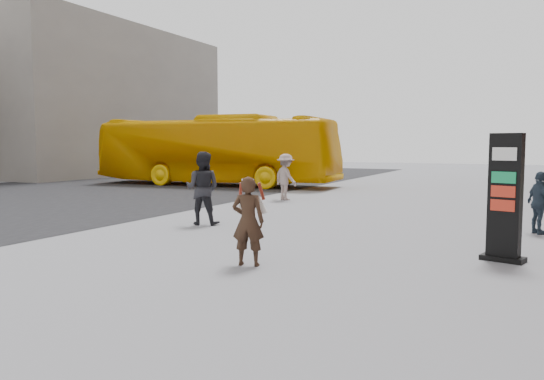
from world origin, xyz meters
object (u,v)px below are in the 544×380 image
at_px(info_pylon, 505,198).
at_px(pedestrian_c, 540,203).
at_px(bus, 216,151).
at_px(pedestrian_a, 203,188).
at_px(pedestrian_b, 286,177).
at_px(woman, 248,220).

height_order(info_pylon, pedestrian_c, info_pylon).
relative_size(info_pylon, bus, 0.18).
relative_size(pedestrian_a, pedestrian_c, 1.30).
distance_m(pedestrian_a, pedestrian_b, 6.41).
distance_m(woman, pedestrian_a, 4.87).
bearing_deg(info_pylon, pedestrian_b, 150.24).
xyz_separation_m(info_pylon, woman, (-3.92, -2.34, -0.35)).
bearing_deg(pedestrian_c, pedestrian_b, 32.11).
height_order(info_pylon, pedestrian_b, info_pylon).
height_order(info_pylon, bus, bus).
xyz_separation_m(bus, pedestrian_a, (6.81, -11.33, -0.80)).
height_order(bus, pedestrian_b, bus).
bearing_deg(pedestrian_b, woman, 140.28).
xyz_separation_m(info_pylon, bus, (-14.06, 12.55, 0.60)).
bearing_deg(woman, bus, -71.34).
bearing_deg(info_pylon, bus, 152.58).
bearing_deg(woman, pedestrian_b, -84.04).
height_order(woman, pedestrian_c, woman).
height_order(pedestrian_b, pedestrian_c, pedestrian_b).
distance_m(bus, pedestrian_b, 7.99).
distance_m(info_pylon, pedestrian_b, 10.93).
relative_size(bus, pedestrian_b, 7.27).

